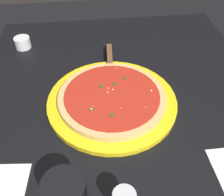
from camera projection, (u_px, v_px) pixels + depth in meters
The scene contains 5 objects.
restaurant_table at pixel (128, 135), 0.83m from camera, with size 1.12×0.89×0.73m.
serving_plate at pixel (112, 101), 0.76m from camera, with size 0.38×0.38×0.01m, color yellow.
pizza at pixel (112, 97), 0.75m from camera, with size 0.31×0.31×0.02m.
pizza_server at pixel (110, 63), 0.88m from camera, with size 0.22×0.08×0.01m.
cup_small_sauce at pixel (23, 43), 0.97m from camera, with size 0.06×0.06×0.04m, color silver.
Camera 1 is at (0.51, -0.11, 1.27)m, focal length 41.76 mm.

